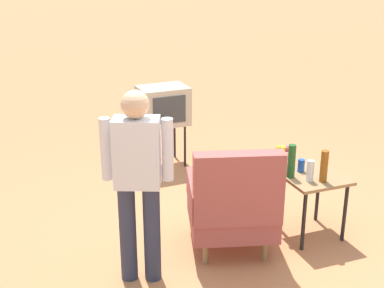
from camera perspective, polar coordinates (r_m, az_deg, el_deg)
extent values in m
plane|color=#C17A4C|center=(5.00, 5.27, -11.55)|extent=(60.00, 60.00, 0.00)
cylinder|color=#937047|center=(5.31, 6.62, -8.21)|extent=(0.05, 0.05, 0.22)
cylinder|color=#937047|center=(5.24, 0.83, -8.50)|extent=(0.05, 0.05, 0.22)
cylinder|color=#937047|center=(4.86, 7.83, -11.17)|extent=(0.05, 0.05, 0.22)
cylinder|color=#937047|center=(4.78, 1.47, -11.55)|extent=(0.05, 0.05, 0.22)
cube|color=#9E4C47|center=(4.94, 4.25, -7.69)|extent=(0.94, 0.94, 0.20)
cube|color=#9E4C47|center=(4.47, 5.02, -4.84)|extent=(0.77, 0.37, 0.64)
cube|color=#9E4C47|center=(4.89, 8.04, -5.11)|extent=(0.33, 0.70, 0.26)
cube|color=#9E4C47|center=(4.80, 0.53, -5.43)|extent=(0.33, 0.70, 0.26)
cylinder|color=black|center=(5.55, 13.37, -5.20)|extent=(0.04, 0.04, 0.59)
cylinder|color=black|center=(5.32, 9.34, -6.03)|extent=(0.04, 0.04, 0.59)
cylinder|color=black|center=(5.23, 16.10, -7.12)|extent=(0.04, 0.04, 0.59)
cylinder|color=black|center=(4.99, 11.92, -8.11)|extent=(0.04, 0.04, 0.59)
cube|color=#937047|center=(5.14, 12.95, -3.47)|extent=(0.56, 0.56, 0.03)
cylinder|color=black|center=(6.58, -4.30, -0.77)|extent=(0.03, 0.03, 0.55)
cylinder|color=black|center=(6.73, -0.76, -0.24)|extent=(0.03, 0.03, 0.55)
cylinder|color=black|center=(6.91, -5.28, 0.22)|extent=(0.03, 0.03, 0.55)
cylinder|color=black|center=(7.04, -1.88, 0.70)|extent=(0.03, 0.03, 0.55)
cube|color=#BCB299|center=(6.65, -3.13, 4.16)|extent=(0.62, 0.46, 0.48)
cube|color=#383D3F|center=(6.45, -2.44, 3.65)|extent=(0.42, 0.03, 0.34)
cylinder|color=#2D3347|center=(4.43, -4.32, -9.54)|extent=(0.14, 0.14, 0.86)
cylinder|color=#2D3347|center=(4.46, -6.91, -9.46)|extent=(0.14, 0.14, 0.86)
cube|color=silver|center=(4.14, -5.95, -0.94)|extent=(0.42, 0.34, 0.56)
cylinder|color=silver|center=(4.11, -2.64, -0.61)|extent=(0.09, 0.09, 0.50)
cylinder|color=silver|center=(4.17, -9.24, -0.54)|extent=(0.09, 0.09, 0.50)
sphere|color=#DBAD84|center=(4.02, -6.15, 4.26)|extent=(0.22, 0.22, 0.22)
cylinder|color=blue|center=(5.18, 11.65, -2.27)|extent=(0.07, 0.07, 0.12)
cylinder|color=silver|center=(4.97, 12.60, -2.84)|extent=(0.06, 0.06, 0.20)
cylinder|color=#1E5623|center=(4.99, 10.65, -1.82)|extent=(0.07, 0.07, 0.32)
cylinder|color=brown|center=(4.97, 14.02, -2.33)|extent=(0.07, 0.07, 0.30)
cylinder|color=silver|center=(5.13, 9.68, -1.98)|extent=(0.09, 0.09, 0.18)
sphere|color=yellow|center=(5.08, 9.77, -0.52)|extent=(0.07, 0.07, 0.07)
sphere|color=#E04C66|center=(5.09, 10.21, -0.50)|extent=(0.07, 0.07, 0.07)
sphere|color=orange|center=(5.08, 9.34, -0.51)|extent=(0.07, 0.07, 0.07)
ellipsoid|color=#516B38|center=(9.23, -4.65, 4.66)|extent=(0.42, 0.42, 0.33)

